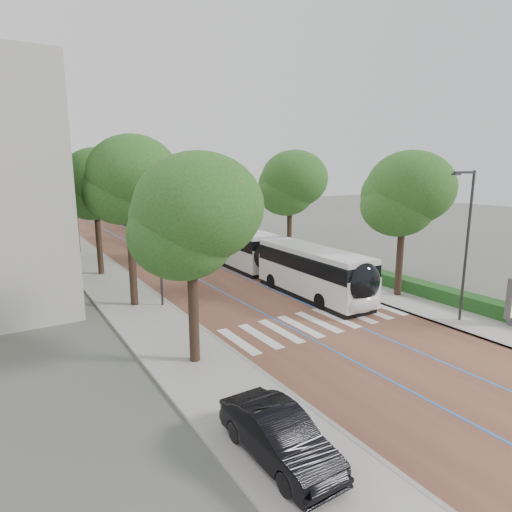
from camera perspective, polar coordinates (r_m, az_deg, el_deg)
The scene contains 20 objects.
ground at distance 22.96m, azimuth 9.52°, elevation -9.54°, with size 160.00×160.00×0.00m, color #51544C.
road at distance 58.34m, azimuth -17.28°, elevation 3.08°, with size 11.00×140.00×0.02m, color brown.
sidewalk_left at distance 56.96m, azimuth -24.59°, elevation 2.40°, with size 4.00×140.00×0.12m, color #9B9792.
sidewalk_right at distance 60.61m, azimuth -10.41°, elevation 3.78°, with size 4.00×140.00×0.12m, color #9B9792.
kerb_left at distance 57.22m, azimuth -22.71°, elevation 2.59°, with size 0.20×140.00×0.14m, color gray.
kerb_right at distance 59.95m, azimuth -12.10°, elevation 3.62°, with size 0.20×140.00×0.14m, color gray.
zebra_crossing at distance 23.77m, azimuth 8.29°, elevation -8.67°, with size 10.55×3.60×0.01m.
lane_line_left at distance 57.97m, azimuth -18.81°, elevation 2.95°, with size 0.12×126.00×0.01m, color blue.
lane_line_right at distance 58.75m, azimuth -15.78°, elevation 3.24°, with size 0.12×126.00×0.01m, color blue.
hedge at distance 29.35m, azimuth 23.11°, elevation -4.53°, with size 1.20×14.00×0.80m, color #194517.
streetlight_near at distance 24.83m, azimuth 26.20°, elevation 2.55°, with size 1.82×0.20×8.00m.
streetlight_far at distance 43.47m, azimuth -2.93°, elevation 7.19°, with size 1.82×0.20×8.00m.
lamp_post_left at distance 25.65m, azimuth -12.74°, elevation 2.15°, with size 0.14×0.14×8.00m, color #2A2A2C.
trees_left at distance 43.65m, azimuth -23.09°, elevation 8.89°, with size 6.09×60.50×10.07m.
trees_right at distance 41.96m, azimuth -0.14°, elevation 9.48°, with size 5.72×47.10×9.14m.
lead_bus at distance 30.82m, azimuth 3.21°, elevation -0.72°, with size 2.95×18.45×3.20m.
bus_queued_0 at distance 44.16m, azimuth -9.00°, elevation 2.95°, with size 2.75×12.44×3.20m.
bus_queued_1 at distance 56.80m, azimuth -14.14°, elevation 4.68°, with size 2.66×12.42×3.20m.
bus_queued_2 at distance 69.24m, azimuth -17.42°, elevation 5.71°, with size 2.90×12.47×3.20m.
parked_car at distance 13.10m, azimuth 3.07°, elevation -22.82°, with size 1.53×4.39×1.45m, color black.
Camera 1 is at (-14.28, -15.96, 8.28)m, focal length 30.00 mm.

